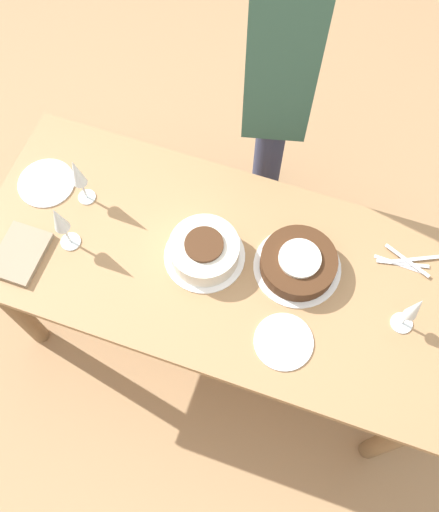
% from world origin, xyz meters
% --- Properties ---
extents(ground_plane, '(12.00, 12.00, 0.00)m').
position_xyz_m(ground_plane, '(0.00, 0.00, 0.00)').
color(ground_plane, '#A87F56').
extents(dining_table, '(1.62, 0.72, 0.74)m').
position_xyz_m(dining_table, '(0.00, 0.00, 0.62)').
color(dining_table, '#9E754C').
rests_on(dining_table, ground_plane).
extents(cake_center_white, '(0.27, 0.27, 0.10)m').
position_xyz_m(cake_center_white, '(0.05, -0.01, 0.78)').
color(cake_center_white, white).
rests_on(cake_center_white, dining_table).
extents(cake_front_chocolate, '(0.29, 0.29, 0.08)m').
position_xyz_m(cake_front_chocolate, '(-0.24, -0.07, 0.78)').
color(cake_front_chocolate, white).
rests_on(cake_front_chocolate, dining_table).
extents(wine_glass_near, '(0.07, 0.07, 0.22)m').
position_xyz_m(wine_glass_near, '(0.49, 0.09, 0.89)').
color(wine_glass_near, silver).
rests_on(wine_glass_near, dining_table).
extents(wine_glass_far, '(0.06, 0.06, 0.22)m').
position_xyz_m(wine_glass_far, '(0.51, -0.08, 0.89)').
color(wine_glass_far, silver).
rests_on(wine_glass_far, dining_table).
extents(wine_glass_extra, '(0.07, 0.07, 0.21)m').
position_xyz_m(wine_glass_extra, '(-0.60, 0.01, 0.87)').
color(wine_glass_extra, silver).
rests_on(wine_glass_extra, dining_table).
extents(dessert_plate_left, '(0.18, 0.18, 0.01)m').
position_xyz_m(dessert_plate_left, '(-0.27, 0.19, 0.74)').
color(dessert_plate_left, silver).
rests_on(dessert_plate_left, dining_table).
extents(dessert_plate_right, '(0.20, 0.20, 0.01)m').
position_xyz_m(dessert_plate_right, '(0.67, -0.09, 0.74)').
color(dessert_plate_right, silver).
rests_on(dessert_plate_right, dining_table).
extents(fork_pile, '(0.21, 0.10, 0.01)m').
position_xyz_m(fork_pile, '(-0.58, -0.20, 0.75)').
color(fork_pile, silver).
rests_on(fork_pile, dining_table).
extents(napkin_stack, '(0.15, 0.20, 0.02)m').
position_xyz_m(napkin_stack, '(0.62, 0.19, 0.75)').
color(napkin_stack, gray).
rests_on(napkin_stack, dining_table).
extents(person_cutting, '(0.31, 0.44, 1.64)m').
position_xyz_m(person_cutting, '(0.02, -0.68, 0.99)').
color(person_cutting, '#2D334C').
rests_on(person_cutting, ground_plane).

